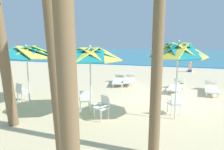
% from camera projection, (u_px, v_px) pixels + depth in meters
% --- Properties ---
extents(ground_plane, '(80.00, 80.00, 0.00)m').
position_uv_depth(ground_plane, '(168.00, 100.00, 9.64)').
color(ground_plane, beige).
extents(sea, '(80.00, 36.00, 0.10)m').
position_uv_depth(sea, '(174.00, 54.00, 37.95)').
color(sea, teal).
rests_on(sea, ground).
extents(surf_foam, '(80.00, 0.70, 0.01)m').
position_uv_depth(surf_foam, '(172.00, 67.00, 20.74)').
color(surf_foam, white).
rests_on(surf_foam, ground).
extents(beach_umbrella_0, '(1.96, 1.96, 2.82)m').
position_uv_depth(beach_umbrella_0, '(178.00, 52.00, 6.95)').
color(beach_umbrella_0, silver).
rests_on(beach_umbrella_0, ground).
extents(plastic_chair_0, '(0.58, 0.60, 0.87)m').
position_uv_depth(plastic_chair_0, '(175.00, 102.00, 7.70)').
color(plastic_chair_0, white).
rests_on(plastic_chair_0, ground).
extents(beach_umbrella_1, '(2.45, 2.45, 2.63)m').
position_uv_depth(beach_umbrella_1, '(90.00, 54.00, 7.42)').
color(beach_umbrella_1, silver).
rests_on(beach_umbrella_1, ground).
extents(plastic_chair_1, '(0.60, 0.62, 0.87)m').
position_uv_depth(plastic_chair_1, '(103.00, 106.00, 7.31)').
color(plastic_chair_1, white).
rests_on(plastic_chair_1, ground).
extents(plastic_chair_2, '(0.60, 0.62, 0.87)m').
position_uv_depth(plastic_chair_2, '(85.00, 99.00, 8.11)').
color(plastic_chair_2, white).
rests_on(plastic_chair_2, ground).
extents(beach_umbrella_2, '(2.60, 2.60, 2.62)m').
position_uv_depth(beach_umbrella_2, '(26.00, 52.00, 8.69)').
color(beach_umbrella_2, silver).
rests_on(beach_umbrella_2, ground).
extents(plastic_chair_3, '(0.56, 0.58, 0.87)m').
position_uv_depth(plastic_chair_3, '(22.00, 91.00, 9.37)').
color(plastic_chair_3, white).
rests_on(plastic_chair_3, ground).
extents(sun_lounger_0, '(0.83, 2.20, 0.62)m').
position_uv_depth(sun_lounger_0, '(211.00, 88.00, 10.87)').
color(sun_lounger_0, white).
rests_on(sun_lounger_0, ground).
extents(sun_lounger_1, '(1.05, 2.23, 0.62)m').
position_uv_depth(sun_lounger_1, '(176.00, 86.00, 11.30)').
color(sun_lounger_1, white).
rests_on(sun_lounger_1, ground).
extents(sun_lounger_2, '(0.82, 2.19, 0.62)m').
position_uv_depth(sun_lounger_2, '(129.00, 80.00, 13.09)').
color(sun_lounger_2, white).
rests_on(sun_lounger_2, ground).
extents(sun_lounger_3, '(1.02, 2.22, 0.62)m').
position_uv_depth(sun_lounger_3, '(119.00, 80.00, 12.97)').
color(sun_lounger_3, white).
rests_on(sun_lounger_3, ground).
extents(palm_tree_1, '(2.94, 3.06, 4.81)m').
position_uv_depth(palm_tree_1, '(65.00, 21.00, 2.88)').
color(palm_tree_1, brown).
rests_on(palm_tree_1, ground).
extents(beach_ball, '(0.25, 0.25, 0.25)m').
position_uv_depth(beach_ball, '(182.00, 84.00, 12.53)').
color(beach_ball, '#2D8C4C').
rests_on(beach_ball, ground).
extents(beachgoer_seated, '(0.30, 0.93, 0.92)m').
position_uv_depth(beachgoer_seated, '(190.00, 68.00, 18.04)').
color(beachgoer_seated, '#2D4CA5').
rests_on(beachgoer_seated, ground).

